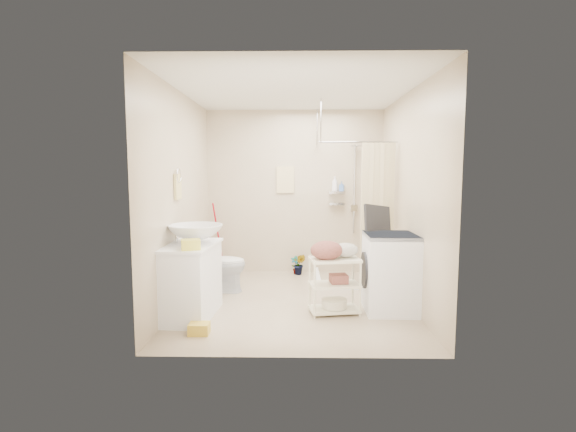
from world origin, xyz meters
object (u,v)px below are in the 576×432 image
(vanity, at_px, (191,280))
(washing_machine, at_px, (392,272))
(laundry_rack, at_px, (335,280))
(toilet, at_px, (218,263))

(vanity, xyz_separation_m, washing_machine, (2.30, 0.24, 0.04))
(vanity, height_order, laundry_rack, vanity)
(vanity, bearing_deg, toilet, 87.08)
(vanity, relative_size, laundry_rack, 1.21)
(vanity, distance_m, toilet, 1.02)
(toilet, xyz_separation_m, laundry_rack, (1.50, -0.89, 0.01))
(washing_machine, bearing_deg, toilet, 161.43)
(vanity, relative_size, toilet, 1.23)
(washing_machine, xyz_separation_m, laundry_rack, (-0.68, -0.11, -0.07))
(laundry_rack, bearing_deg, toilet, 140.67)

